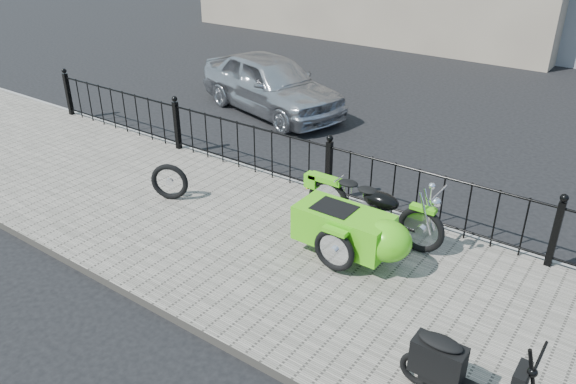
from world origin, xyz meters
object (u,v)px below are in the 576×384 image
Objects in this scene: motorcycle_sidecar at (360,227)px; scooter at (460,373)px; spare_tire at (170,182)px; sedan_car at (271,84)px.

motorcycle_sidecar is 1.62× the size of scooter.
motorcycle_sidecar is at bearing 5.26° from spare_tire.
sedan_car is at bearing 138.38° from scooter.
sedan_car is (-1.52, 4.75, 0.26)m from spare_tire.
motorcycle_sidecar reaches higher than scooter.
spare_tire is at bearing -147.15° from sedan_car.
spare_tire is 0.16× the size of sedan_car.
spare_tire is 5.00m from sedan_car.
motorcycle_sidecar is at bearing -117.28° from sedan_car.
scooter is (2.03, -1.69, -0.10)m from motorcycle_sidecar.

